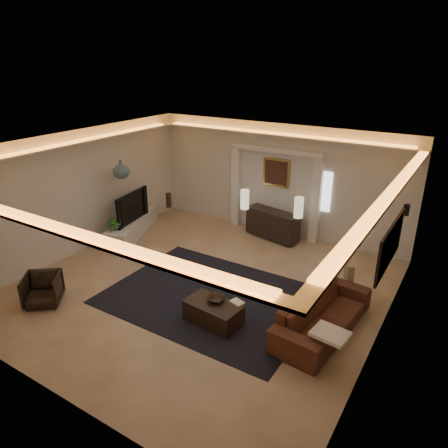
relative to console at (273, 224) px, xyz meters
The scene contains 33 objects.
floor 3.07m from the console, 93.09° to the right, with size 7.00×7.00×0.00m, color tan.
ceiling 3.94m from the console, 93.09° to the right, with size 7.00×7.00×0.00m, color white.
wall_back 1.16m from the console, 109.46° to the left, with size 7.00×7.00×0.00m, color silver.
wall_front 6.62m from the console, 91.44° to the right, with size 7.00×7.00×0.00m, color silver.
wall_left 4.87m from the console, 140.36° to the right, with size 7.00×7.00×0.00m, color silver.
wall_right 4.63m from the console, 42.30° to the right, with size 7.00×7.00×0.00m, color silver.
cove_soffit 3.76m from the console, 93.09° to the right, with size 7.00×7.00×0.04m, color silver.
daylight_slit 1.58m from the console, 20.53° to the left, with size 0.25×0.03×1.00m, color white.
area_rug 3.27m from the console, 85.83° to the right, with size 4.00×3.00×0.01m, color black.
pilaster_left 1.53m from the console, 164.51° to the left, with size 0.22×0.20×2.20m, color silver.
pilaster_right 1.26m from the console, 20.27° to the left, with size 0.22×0.20×2.20m, color silver.
alcove_header 1.89m from the console, 114.25° to the left, with size 2.52×0.20×0.12m, color silver.
painting_frame 1.33m from the console, 110.70° to the left, with size 0.74×0.04×0.74m, color tan.
painting_canvas 1.33m from the console, 111.84° to the left, with size 0.62×0.02×0.62m, color #4C2D1E.
art_panel_frame 4.48m from the console, 39.61° to the right, with size 0.04×1.64×0.74m, color black.
art_panel_gold 4.47m from the console, 39.82° to the right, with size 0.02×1.50×0.62m, color tan.
wall_sconce 3.56m from the console, 14.57° to the right, with size 0.12×0.12×0.22m, color black.
wall_niche 4.15m from the console, 155.59° to the right, with size 0.10×0.55×0.04m, color silver.
console is the anchor object (origin of this frame).
lamp_left 1.02m from the console, 162.65° to the right, with size 0.23×0.23×0.51m, color beige.
lamp_right 1.00m from the console, ahead, with size 0.23×0.23×0.51m, color beige.
media_ledge 3.73m from the console, 152.80° to the right, with size 0.60×2.38×0.45m, color silver.
tv 3.77m from the console, 150.16° to the right, with size 0.18×1.36×0.78m, color black.
figurine 3.07m from the console, behind, with size 0.15×0.15×0.41m, color #3A251D.
ginger_jar 4.05m from the console, 146.49° to the right, with size 0.41×0.41×0.43m, color #414D5B.
plant 4.02m from the console, 140.31° to the right, with size 0.42×0.42×0.74m, color #2A5E24.
sofa 3.97m from the console, 51.61° to the right, with size 0.89×2.28×0.67m, color #523325.
throw_blanket 4.80m from the console, 53.80° to the right, with size 0.53×0.43×0.06m, color silver.
throw_pillow 3.08m from the console, 35.42° to the right, with size 0.12×0.41×0.41m, color #968257.
coffee_table 3.99m from the console, 79.42° to the right, with size 1.01×0.55×0.38m, color #2D2219.
bowl 3.89m from the console, 79.22° to the right, with size 0.32×0.32×0.08m, color black.
magazine 3.83m from the console, 73.57° to the right, with size 0.24×0.17×0.03m, color #FFEBC1.
armchair 5.66m from the console, 114.92° to the right, with size 0.65×0.67×0.61m, color black.
Camera 1 is at (4.40, -6.12, 4.48)m, focal length 33.46 mm.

